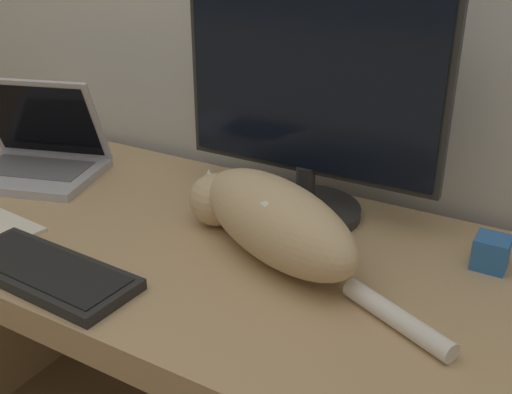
{
  "coord_description": "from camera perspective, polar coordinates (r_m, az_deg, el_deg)",
  "views": [
    {
      "loc": [
        0.62,
        -0.5,
        1.29
      ],
      "look_at": [
        0.15,
        0.3,
        0.87
      ],
      "focal_mm": 42.0,
      "sensor_mm": 36.0,
      "label": 1
    }
  ],
  "objects": [
    {
      "name": "desk",
      "position": [
        1.26,
        -5.31,
        -9.76
      ],
      "size": [
        1.56,
        0.67,
        0.73
      ],
      "color": "tan",
      "rests_on": "ground_plane"
    },
    {
      "name": "monitor",
      "position": [
        1.18,
        5.05,
        8.55
      ],
      "size": [
        0.54,
        0.24,
        0.47
      ],
      "color": "#282828",
      "rests_on": "desk"
    },
    {
      "name": "laptop",
      "position": [
        1.54,
        -20.26,
        3.66
      ],
      "size": [
        0.37,
        0.32,
        0.23
      ],
      "rotation": [
        0.0,
        0.0,
        0.31
      ],
      "color": "#B7B7BC",
      "rests_on": "desk"
    },
    {
      "name": "external_keyboard",
      "position": [
        1.1,
        -19.38,
        -6.73
      ],
      "size": [
        0.35,
        0.15,
        0.02
      ],
      "rotation": [
        0.0,
        0.0,
        -0.04
      ],
      "color": "black",
      "rests_on": "desk"
    },
    {
      "name": "cat",
      "position": [
        1.08,
        1.44,
        -1.97
      ],
      "size": [
        0.58,
        0.31,
        0.15
      ],
      "rotation": [
        0.0,
        0.0,
        -0.43
      ],
      "color": "#D1B284",
      "rests_on": "desk"
    },
    {
      "name": "small_toy",
      "position": [
        1.14,
        21.47,
        -4.93
      ],
      "size": [
        0.06,
        0.06,
        0.06
      ],
      "color": "#2D6BB7",
      "rests_on": "desk"
    }
  ]
}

